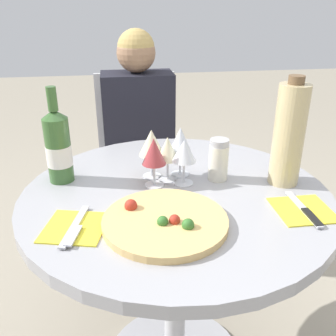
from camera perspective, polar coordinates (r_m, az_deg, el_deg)
The scene contains 14 objects.
dining_table at distance 1.21m, azimuth 1.17°, elevation -10.28°, with size 0.92×0.92×0.74m.
chair_behind_diner at distance 1.99m, azimuth -4.41°, elevation -0.20°, with size 0.41×0.41×0.93m.
seated_diner at distance 1.83m, azimuth -4.13°, elevation 0.02°, with size 0.33×0.40×1.15m.
pizza_large at distance 0.96m, azimuth -0.49°, elevation -8.11°, with size 0.32×0.32×0.04m.
wine_bottle at distance 1.19m, azimuth -16.39°, elevation 3.14°, with size 0.08×0.08×0.30m.
tall_carafe at distance 1.17m, azimuth 17.94°, elevation 4.84°, with size 0.09×0.09×0.33m.
sugar_shaker at distance 1.18m, azimuth 7.70°, elevation 1.24°, with size 0.06×0.06×0.13m.
wine_glass_back_right at distance 1.18m, azimuth 1.90°, elevation 4.21°, with size 0.07×0.07×0.16m.
wine_glass_back_left at distance 1.17m, azimuth -2.53°, elevation 3.79°, with size 0.08×0.08×0.16m.
wine_glass_center at distance 1.15m, azimuth -0.07°, elevation 2.84°, with size 0.07×0.07×0.14m.
wine_glass_front_right at distance 1.13m, azimuth 2.48°, elevation 2.48°, with size 0.08×0.08×0.14m.
wine_glass_front_left at distance 1.11m, azimuth -2.17°, elevation 2.41°, with size 0.07×0.07×0.15m.
place_setting_left at distance 0.98m, azimuth -14.01°, elevation -8.79°, with size 0.18×0.19×0.01m.
place_setting_right at distance 1.09m, azimuth 19.96°, elevation -6.05°, with size 0.15×0.19×0.01m.
Camera 1 is at (-0.17, -0.98, 1.27)m, focal length 40.00 mm.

